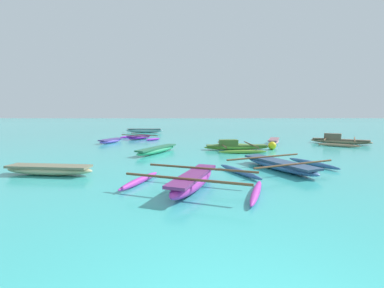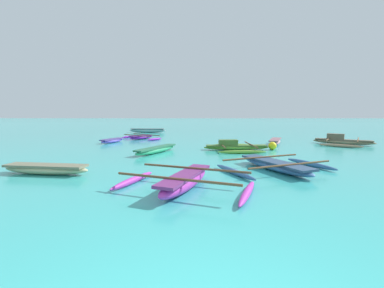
% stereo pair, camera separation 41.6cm
% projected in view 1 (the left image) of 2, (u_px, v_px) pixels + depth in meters
% --- Properties ---
extents(moored_boat_0, '(1.67, 2.90, 0.39)m').
position_uv_depth(moored_boat_0, '(274.00, 141.00, 18.06)').
color(moored_boat_0, pink).
rests_on(moored_boat_0, ground_plane).
extents(moored_boat_1, '(3.93, 3.37, 0.61)m').
position_uv_depth(moored_boat_1, '(235.00, 146.00, 15.42)').
color(moored_boat_1, '#6AA838').
rests_on(moored_boat_1, ground_plane).
extents(moored_boat_2, '(3.71, 3.38, 0.38)m').
position_uv_depth(moored_boat_2, '(139.00, 137.00, 21.71)').
color(moored_boat_2, purple).
rests_on(moored_boat_2, ground_plane).
extents(moored_boat_3, '(4.34, 4.82, 0.73)m').
position_uv_depth(moored_boat_3, '(339.00, 140.00, 18.44)').
color(moored_boat_3, '#9B805F').
rests_on(moored_boat_3, ground_plane).
extents(moored_boat_4, '(4.17, 0.76, 0.47)m').
position_uv_depth(moored_boat_4, '(145.00, 130.00, 29.04)').
color(moored_boat_4, '#85B4BB').
rests_on(moored_boat_4, ground_plane).
extents(moored_boat_5, '(2.07, 3.48, 0.34)m').
position_uv_depth(moored_boat_5, '(157.00, 150.00, 14.05)').
color(moored_boat_5, '#32AB72').
rests_on(moored_boat_5, ground_plane).
extents(moored_boat_6, '(1.38, 2.38, 0.31)m').
position_uv_depth(moored_boat_6, '(111.00, 141.00, 18.93)').
color(moored_boat_6, '#6F52D1').
rests_on(moored_boat_6, ground_plane).
extents(moored_boat_7, '(4.26, 3.38, 0.51)m').
position_uv_depth(moored_boat_7, '(193.00, 181.00, 7.33)').
color(moored_boat_7, '#AF34A7').
rests_on(moored_boat_7, ground_plane).
extents(moored_boat_8, '(4.55, 3.88, 0.40)m').
position_uv_depth(moored_boat_8, '(279.00, 165.00, 9.91)').
color(moored_boat_8, '#3B689F').
rests_on(moored_boat_8, ground_plane).
extents(moored_boat_9, '(3.26, 1.04, 0.35)m').
position_uv_depth(moored_boat_9, '(49.00, 169.00, 9.05)').
color(moored_boat_9, '#B5B384').
rests_on(moored_boat_9, ground_plane).
extents(mooring_buoy_0, '(0.48, 0.48, 0.48)m').
position_uv_depth(mooring_buoy_0, '(272.00, 146.00, 15.46)').
color(mooring_buoy_0, yellow).
rests_on(mooring_buoy_0, ground_plane).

